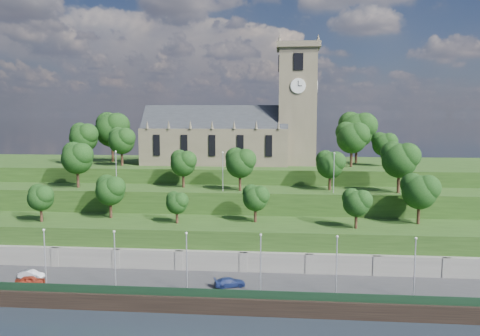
# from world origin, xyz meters

# --- Properties ---
(ground) EXTENTS (320.00, 320.00, 0.00)m
(ground) POSITION_xyz_m (0.00, 0.00, 0.00)
(ground) COLOR black
(ground) RESTS_ON ground
(promenade) EXTENTS (160.00, 12.00, 2.00)m
(promenade) POSITION_xyz_m (0.00, 6.00, 1.00)
(promenade) COLOR #2D2D30
(promenade) RESTS_ON ground
(quay_wall) EXTENTS (160.00, 0.50, 2.20)m
(quay_wall) POSITION_xyz_m (0.00, -0.05, 1.10)
(quay_wall) COLOR black
(quay_wall) RESTS_ON ground
(fence) EXTENTS (160.00, 0.10, 1.20)m
(fence) POSITION_xyz_m (0.00, 0.60, 2.60)
(fence) COLOR #16311D
(fence) RESTS_ON promenade
(retaining_wall) EXTENTS (160.00, 2.10, 5.00)m
(retaining_wall) POSITION_xyz_m (0.00, 11.97, 2.50)
(retaining_wall) COLOR slate
(retaining_wall) RESTS_ON ground
(embankment_lower) EXTENTS (160.00, 12.00, 8.00)m
(embankment_lower) POSITION_xyz_m (0.00, 18.00, 4.00)
(embankment_lower) COLOR #213F15
(embankment_lower) RESTS_ON ground
(embankment_upper) EXTENTS (160.00, 10.00, 12.00)m
(embankment_upper) POSITION_xyz_m (0.00, 29.00, 6.00)
(embankment_upper) COLOR #213F15
(embankment_upper) RESTS_ON ground
(hilltop) EXTENTS (160.00, 32.00, 15.00)m
(hilltop) POSITION_xyz_m (0.00, 50.00, 7.50)
(hilltop) COLOR #213F15
(hilltop) RESTS_ON ground
(church) EXTENTS (38.60, 12.35, 27.60)m
(church) POSITION_xyz_m (0.79, 45.98, 22.52)
(church) COLOR brown
(church) RESTS_ON hilltop
(trees_lower) EXTENTS (68.32, 8.96, 8.40)m
(trees_lower) POSITION_xyz_m (5.33, 18.57, 12.87)
(trees_lower) COLOR #341E14
(trees_lower) RESTS_ON embankment_lower
(trees_upper) EXTENTS (66.61, 8.52, 9.22)m
(trees_upper) POSITION_xyz_m (4.33, 27.96, 17.68)
(trees_upper) COLOR #341E14
(trees_upper) RESTS_ON embankment_upper
(trees_hilltop) EXTENTS (71.53, 16.71, 11.69)m
(trees_hilltop) POSITION_xyz_m (-1.02, 45.76, 22.07)
(trees_hilltop) COLOR #341E14
(trees_hilltop) RESTS_ON hilltop
(lamp_posts_promenade) EXTENTS (60.36, 0.36, 8.29)m
(lamp_posts_promenade) POSITION_xyz_m (-2.00, 2.50, 6.76)
(lamp_posts_promenade) COLOR #B2B2B7
(lamp_posts_promenade) RESTS_ON promenade
(lamp_posts_upper) EXTENTS (40.36, 0.36, 7.34)m
(lamp_posts_upper) POSITION_xyz_m (-0.00, 26.00, 16.27)
(lamp_posts_upper) COLOR #B2B2B7
(lamp_posts_upper) RESTS_ON embankment_upper
(car_left) EXTENTS (4.21, 2.66, 1.34)m
(car_left) POSITION_xyz_m (-24.49, 2.77, 2.67)
(car_left) COLOR maroon
(car_left) RESTS_ON promenade
(car_middle) EXTENTS (3.86, 1.72, 1.23)m
(car_middle) POSITION_xyz_m (-25.77, 5.38, 2.62)
(car_middle) COLOR silver
(car_middle) RESTS_ON promenade
(car_right) EXTENTS (4.71, 3.05, 1.27)m
(car_right) POSITION_xyz_m (3.59, 4.75, 2.64)
(car_right) COLOR navy
(car_right) RESTS_ON promenade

